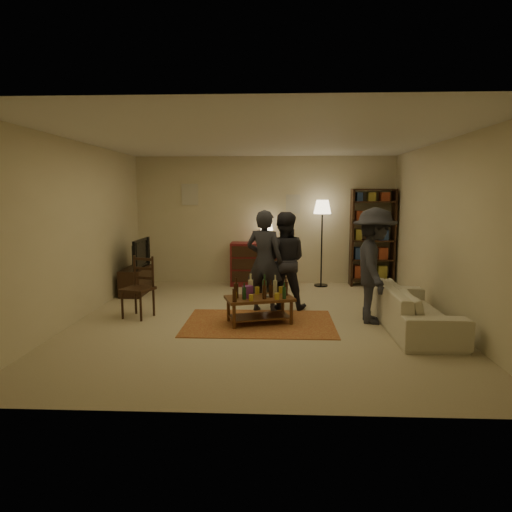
# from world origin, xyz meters

# --- Properties ---
(floor) EXTENTS (6.00, 6.00, 0.00)m
(floor) POSITION_xyz_m (0.00, 0.00, 0.00)
(floor) COLOR #C6B793
(floor) RESTS_ON ground
(room_shell) EXTENTS (6.00, 6.00, 6.00)m
(room_shell) POSITION_xyz_m (-0.65, 2.98, 1.81)
(room_shell) COLOR beige
(room_shell) RESTS_ON ground
(rug) EXTENTS (2.20, 1.50, 0.01)m
(rug) POSITION_xyz_m (0.01, -0.18, 0.01)
(rug) COLOR #91391F
(rug) RESTS_ON ground
(coffee_table) EXTENTS (1.09, 0.80, 0.74)m
(coffee_table) POSITION_xyz_m (0.00, -0.18, 0.37)
(coffee_table) COLOR brown
(coffee_table) RESTS_ON ground
(dining_chair) EXTENTS (0.53, 0.53, 0.97)m
(dining_chair) POSITION_xyz_m (-1.87, 0.13, 0.51)
(dining_chair) COLOR #311E10
(dining_chair) RESTS_ON ground
(tv_stand) EXTENTS (0.40, 1.00, 1.06)m
(tv_stand) POSITION_xyz_m (-2.44, 1.80, 0.38)
(tv_stand) COLOR #311E10
(tv_stand) RESTS_ON ground
(dresser) EXTENTS (1.00, 0.50, 1.36)m
(dresser) POSITION_xyz_m (-0.19, 2.71, 0.48)
(dresser) COLOR maroon
(dresser) RESTS_ON ground
(bookshelf) EXTENTS (0.90, 0.34, 2.02)m
(bookshelf) POSITION_xyz_m (2.25, 2.78, 1.03)
(bookshelf) COLOR #311E10
(bookshelf) RESTS_ON ground
(floor_lamp) EXTENTS (0.36, 0.36, 1.79)m
(floor_lamp) POSITION_xyz_m (1.19, 2.65, 1.52)
(floor_lamp) COLOR black
(floor_lamp) RESTS_ON ground
(sofa) EXTENTS (0.81, 2.08, 0.61)m
(sofa) POSITION_xyz_m (2.20, -0.40, 0.30)
(sofa) COLOR beige
(sofa) RESTS_ON ground
(person_left) EXTENTS (0.70, 0.57, 1.66)m
(person_left) POSITION_xyz_m (0.06, 0.53, 0.83)
(person_left) COLOR #25262D
(person_left) RESTS_ON ground
(person_right) EXTENTS (0.83, 0.67, 1.62)m
(person_right) POSITION_xyz_m (0.37, 0.75, 0.81)
(person_right) COLOR #232229
(person_right) RESTS_ON ground
(person_by_sofa) EXTENTS (0.74, 1.17, 1.72)m
(person_by_sofa) POSITION_xyz_m (1.70, -0.03, 0.86)
(person_by_sofa) COLOR #2A2B33
(person_by_sofa) RESTS_ON ground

